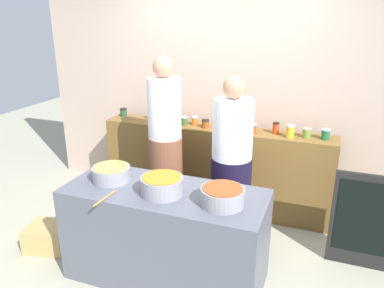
% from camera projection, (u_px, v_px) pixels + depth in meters
% --- Properties ---
extents(ground, '(12.00, 12.00, 0.00)m').
position_uv_depth(ground, '(179.00, 256.00, 3.63)').
color(ground, '#A09F88').
extents(storefront_wall, '(4.80, 0.12, 3.00)m').
position_uv_depth(storefront_wall, '(225.00, 80.00, 4.41)').
color(storefront_wall, '#BBA190').
rests_on(storefront_wall, ground).
extents(display_shelf, '(2.70, 0.36, 1.00)m').
position_uv_depth(display_shelf, '(214.00, 168.00, 4.44)').
color(display_shelf, brown).
rests_on(display_shelf, ground).
extents(prep_table, '(1.70, 0.70, 0.85)m').
position_uv_depth(prep_table, '(165.00, 235.00, 3.22)').
color(prep_table, '#535764').
rests_on(prep_table, ground).
extents(preserve_jar_0, '(0.09, 0.09, 0.11)m').
position_uv_depth(preserve_jar_0, '(124.00, 112.00, 4.72)').
color(preserve_jar_0, '#24482A').
rests_on(preserve_jar_0, display_shelf).
extents(preserve_jar_1, '(0.09, 0.09, 0.13)m').
position_uv_depth(preserve_jar_1, '(152.00, 114.00, 4.58)').
color(preserve_jar_1, '#AD3410').
rests_on(preserve_jar_1, display_shelf).
extents(preserve_jar_2, '(0.07, 0.07, 0.13)m').
position_uv_depth(preserve_jar_2, '(175.00, 119.00, 4.37)').
color(preserve_jar_2, orange).
rests_on(preserve_jar_2, display_shelf).
extents(preserve_jar_3, '(0.08, 0.08, 0.10)m').
position_uv_depth(preserve_jar_3, '(184.00, 121.00, 4.36)').
color(preserve_jar_3, '#355F27').
rests_on(preserve_jar_3, display_shelf).
extents(preserve_jar_4, '(0.07, 0.07, 0.10)m').
position_uv_depth(preserve_jar_4, '(195.00, 121.00, 4.36)').
color(preserve_jar_4, orange).
rests_on(preserve_jar_4, display_shelf).
extents(preserve_jar_5, '(0.09, 0.09, 0.10)m').
position_uv_depth(preserve_jar_5, '(205.00, 124.00, 4.24)').
color(preserve_jar_5, brown).
rests_on(preserve_jar_5, display_shelf).
extents(preserve_jar_6, '(0.08, 0.08, 0.13)m').
position_uv_depth(preserve_jar_6, '(224.00, 122.00, 4.24)').
color(preserve_jar_6, olive).
rests_on(preserve_jar_6, display_shelf).
extents(preserve_jar_7, '(0.08, 0.08, 0.14)m').
position_uv_depth(preserve_jar_7, '(243.00, 126.00, 4.07)').
color(preserve_jar_7, '#AB3020').
rests_on(preserve_jar_7, display_shelf).
extents(preserve_jar_8, '(0.08, 0.08, 0.11)m').
position_uv_depth(preserve_jar_8, '(253.00, 128.00, 4.04)').
color(preserve_jar_8, '#993E28').
rests_on(preserve_jar_8, display_shelf).
extents(preserve_jar_9, '(0.07, 0.07, 0.12)m').
position_uv_depth(preserve_jar_9, '(276.00, 128.00, 4.04)').
color(preserve_jar_9, '#BC3C16').
rests_on(preserve_jar_9, display_shelf).
extents(preserve_jar_10, '(0.09, 0.09, 0.14)m').
position_uv_depth(preserve_jar_10, '(290.00, 131.00, 3.90)').
color(preserve_jar_10, gold).
rests_on(preserve_jar_10, display_shelf).
extents(preserve_jar_11, '(0.09, 0.09, 0.10)m').
position_uv_depth(preserve_jar_11, '(307.00, 133.00, 3.91)').
color(preserve_jar_11, olive).
rests_on(preserve_jar_11, display_shelf).
extents(preserve_jar_12, '(0.09, 0.09, 0.11)m').
position_uv_depth(preserve_jar_12, '(326.00, 134.00, 3.86)').
color(preserve_jar_12, '#205E38').
rests_on(preserve_jar_12, display_shelf).
extents(cooking_pot_left, '(0.33, 0.33, 0.13)m').
position_uv_depth(cooking_pot_left, '(111.00, 174.00, 3.26)').
color(cooking_pot_left, gray).
rests_on(cooking_pot_left, prep_table).
extents(cooking_pot_center, '(0.34, 0.34, 0.15)m').
position_uv_depth(cooking_pot_center, '(162.00, 185.00, 3.01)').
color(cooking_pot_center, gray).
rests_on(cooking_pot_center, prep_table).
extents(cooking_pot_right, '(0.34, 0.34, 0.14)m').
position_uv_depth(cooking_pot_right, '(222.00, 196.00, 2.84)').
color(cooking_pot_right, gray).
rests_on(cooking_pot_right, prep_table).
extents(wooden_spoon, '(0.03, 0.29, 0.02)m').
position_uv_depth(wooden_spoon, '(105.00, 198.00, 2.94)').
color(wooden_spoon, '#9E703D').
rests_on(wooden_spoon, prep_table).
extents(cook_with_tongs, '(0.36, 0.36, 1.85)m').
position_uv_depth(cook_with_tongs, '(165.00, 152.00, 3.96)').
color(cook_with_tongs, brown).
rests_on(cook_with_tongs, ground).
extents(cook_in_cap, '(0.40, 0.40, 1.72)m').
position_uv_depth(cook_in_cap, '(231.00, 173.00, 3.63)').
color(cook_in_cap, black).
rests_on(cook_in_cap, ground).
extents(bread_crate, '(0.48, 0.43, 0.24)m').
position_uv_depth(bread_crate, '(49.00, 237.00, 3.74)').
color(bread_crate, tan).
rests_on(bread_crate, ground).
extents(chalkboard_sign, '(0.56, 0.05, 0.93)m').
position_uv_depth(chalkboard_sign, '(363.00, 221.00, 3.36)').
color(chalkboard_sign, black).
rests_on(chalkboard_sign, ground).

